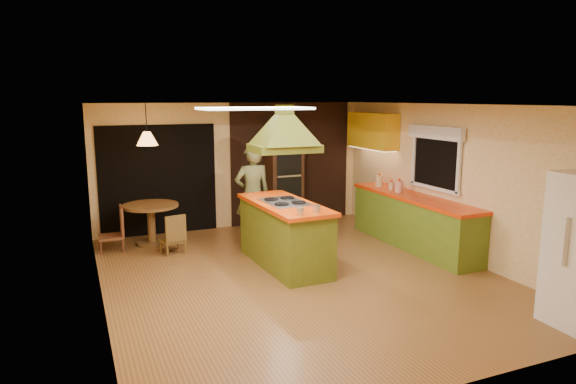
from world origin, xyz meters
name	(u,v)px	position (x,y,z in m)	size (l,w,h in m)	color
ground	(300,276)	(0.00, 0.00, 0.00)	(6.50, 6.50, 0.00)	#915E2F
room_walls	(300,193)	(0.00, 0.00, 1.25)	(5.50, 6.50, 6.50)	#FEEAB6
ceiling_plane	(301,105)	(0.00, 0.00, 2.50)	(6.50, 6.50, 0.00)	silver
brick_panel	(291,163)	(1.25, 3.23, 1.25)	(2.64, 0.03, 2.50)	#381E14
nook_opening	(159,180)	(-1.50, 3.23, 1.05)	(2.20, 0.03, 2.10)	black
right_counter	(413,221)	(2.45, 0.60, 0.46)	(0.62, 3.05, 0.92)	olive
upper_cabinets	(372,131)	(2.57, 2.20, 1.95)	(0.34, 1.40, 0.70)	yellow
window_right	(436,147)	(2.70, 0.40, 1.77)	(0.12, 1.35, 1.06)	black
fluor_panel	(255,108)	(-1.10, -1.20, 2.48)	(1.20, 0.60, 0.03)	white
kitchen_island	(285,234)	(-0.02, 0.54, 0.51)	(0.89, 2.06, 1.03)	olive
range_hood	(284,121)	(-0.02, 0.54, 2.25)	(0.99, 0.72, 0.79)	#5C6619
man	(253,195)	(-0.07, 1.90, 0.89)	(0.65, 0.43, 1.79)	brown
wall_oven	(284,176)	(0.96, 2.95, 1.01)	(0.68, 0.61, 2.02)	#422515
dining_table	(151,216)	(-1.77, 2.55, 0.52)	(0.98, 0.98, 0.74)	brown
chair_left	(111,229)	(-2.47, 2.45, 0.38)	(0.42, 0.42, 0.77)	brown
chair_near	(172,233)	(-1.52, 1.90, 0.34)	(0.37, 0.37, 0.68)	brown
pendant_lamp	(147,139)	(-1.77, 2.55, 1.90)	(0.37, 0.37, 0.24)	#FF9E3F
canister_large	(379,181)	(2.40, 1.63, 1.03)	(0.14, 0.14, 0.21)	beige
canister_medium	(399,187)	(2.40, 0.99, 1.02)	(0.15, 0.15, 0.20)	beige
canister_small	(391,186)	(2.40, 1.22, 0.99)	(0.11, 0.11, 0.14)	beige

